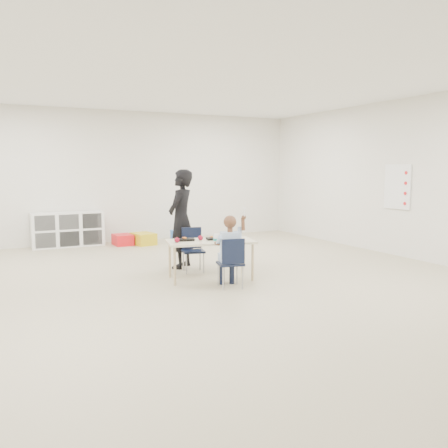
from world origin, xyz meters
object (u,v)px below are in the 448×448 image
child (230,248)px  table (211,259)px  chair_near (230,262)px  cubby_shelf (68,229)px  adult (181,219)px

child → table: bearing=105.9°
chair_near → child: child is taller
chair_near → table: bearing=105.9°
table → cubby_shelf: bearing=121.8°
table → child: bearing=-74.1°
cubby_shelf → adult: 3.25m
adult → cubby_shelf: bearing=-111.0°
cubby_shelf → adult: bearing=-66.0°
child → adult: 1.50m
table → chair_near: bearing=-74.1°
chair_near → child: 0.19m
table → cubby_shelf: size_ratio=0.94×
chair_near → child: size_ratio=0.63×
table → adult: 1.06m
cubby_shelf → adult: size_ratio=0.90×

